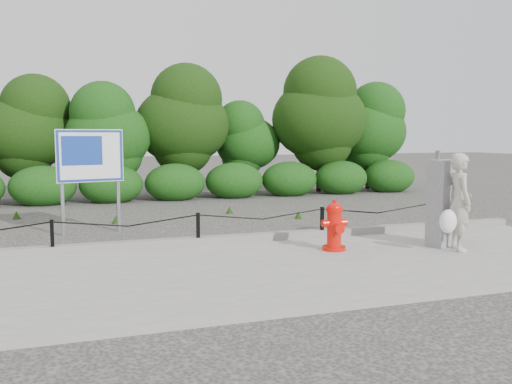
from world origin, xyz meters
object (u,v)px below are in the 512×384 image
at_px(advertising_sign, 90,161).
at_px(utility_cabinet, 444,203).
at_px(fire_hydrant, 334,226).
at_px(pedestrian, 459,203).

bearing_deg(advertising_sign, utility_cabinet, -42.47).
distance_m(fire_hydrant, advertising_sign, 5.36).
height_order(fire_hydrant, utility_cabinet, utility_cabinet).
bearing_deg(advertising_sign, fire_hydrant, -52.08).
relative_size(fire_hydrant, advertising_sign, 0.40).
xyz_separation_m(pedestrian, advertising_sign, (-5.99, 4.17, 0.65)).
height_order(utility_cabinet, advertising_sign, advertising_sign).
xyz_separation_m(fire_hydrant, advertising_sign, (-3.95, 3.47, 1.06)).
bearing_deg(pedestrian, advertising_sign, 73.27).
bearing_deg(fire_hydrant, pedestrian, -16.71).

